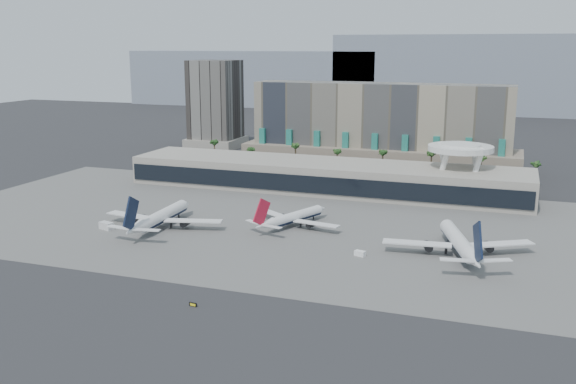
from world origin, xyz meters
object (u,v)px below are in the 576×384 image
(airliner_right, at_px, (459,242))
(taxiway_sign, at_px, (193,305))
(airliner_left, at_px, (161,217))
(service_vehicle_a, at_px, (106,226))
(service_vehicle_b, at_px, (360,253))
(airliner_centre, at_px, (293,217))

(airliner_right, bearing_deg, taxiway_sign, -150.84)
(airliner_right, bearing_deg, airliner_left, 164.31)
(airliner_right, distance_m, service_vehicle_a, 114.94)
(taxiway_sign, bearing_deg, service_vehicle_a, 146.74)
(airliner_left, height_order, service_vehicle_b, airliner_left)
(airliner_left, height_order, airliner_centre, airliner_left)
(taxiway_sign, bearing_deg, airliner_centre, 96.76)
(airliner_centre, bearing_deg, airliner_left, -136.09)
(service_vehicle_b, bearing_deg, airliner_centre, 155.87)
(airliner_right, bearing_deg, airliner_centre, 149.18)
(service_vehicle_a, height_order, service_vehicle_b, service_vehicle_a)
(airliner_centre, xyz_separation_m, service_vehicle_a, (-58.02, -24.62, -1.96))
(service_vehicle_b, bearing_deg, taxiway_sign, -105.17)
(airliner_left, xyz_separation_m, airliner_centre, (41.74, 16.72, -0.65))
(airliner_left, height_order, airliner_right, airliner_right)
(airliner_left, relative_size, service_vehicle_b, 14.36)
(service_vehicle_a, distance_m, service_vehicle_b, 86.98)
(airliner_right, distance_m, service_vehicle_b, 29.47)
(service_vehicle_a, xyz_separation_m, taxiway_sign, (58.22, -48.60, -0.78))
(airliner_right, xyz_separation_m, service_vehicle_b, (-27.33, -10.54, -3.24))
(airliner_left, height_order, taxiway_sign, airliner_left)
(airliner_centre, distance_m, service_vehicle_a, 63.06)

